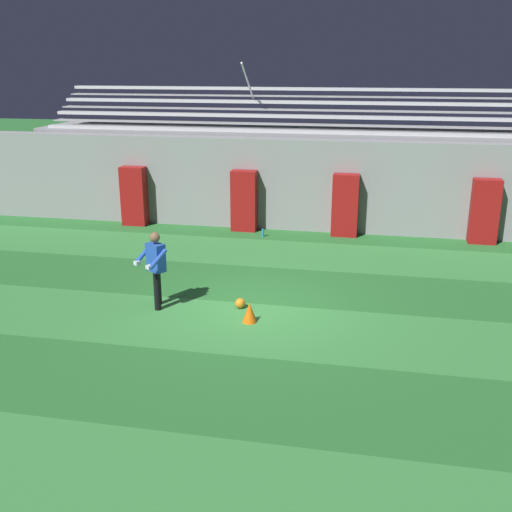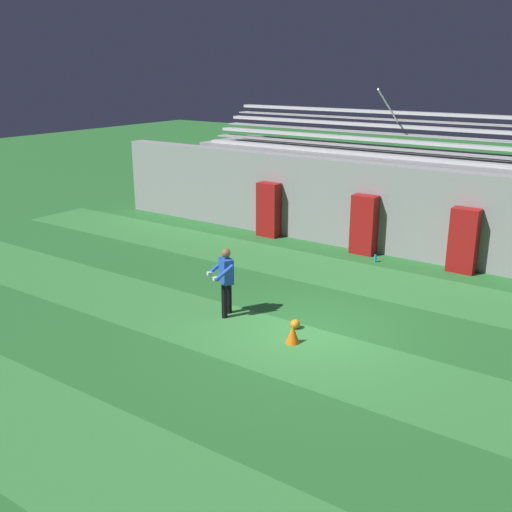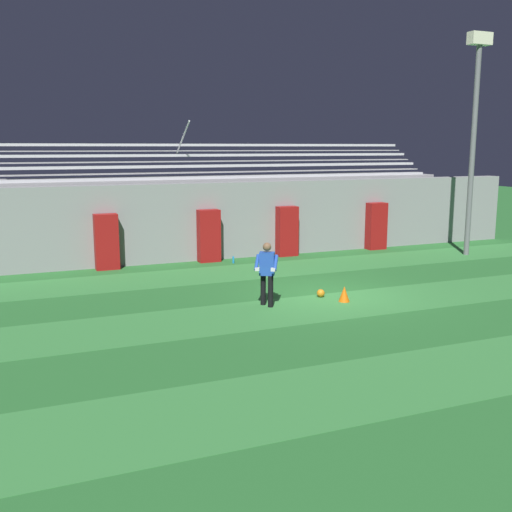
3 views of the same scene
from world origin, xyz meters
name	(u,v)px [view 1 (image 1 of 3)]	position (x,y,z in m)	size (l,w,h in m)	color
ground_plane	(256,306)	(0.00, 0.00, 0.00)	(80.00, 80.00, 0.00)	#286B2D
turf_stripe_near	(161,492)	(0.00, -6.00, 0.00)	(28.00, 2.45, 0.01)	#38843D
turf_stripe_mid	(245,327)	(0.00, -1.10, 0.00)	(28.00, 2.45, 0.01)	#38843D
turf_stripe_far	(283,254)	(0.00, 3.79, 0.00)	(28.00, 2.45, 0.01)	#38843D
back_wall	(296,185)	(0.00, 6.50, 1.40)	(24.00, 0.60, 2.80)	gray
padding_pillar_gate_left	(244,201)	(-1.55, 5.95, 0.94)	(0.78, 0.44, 1.88)	maroon
padding_pillar_gate_right	(345,205)	(1.55, 5.95, 0.94)	(0.78, 0.44, 1.88)	maroon
padding_pillar_far_left	(134,196)	(-5.15, 5.95, 0.94)	(0.78, 0.44, 1.88)	maroon
padding_pillar_far_right	(485,211)	(5.52, 5.95, 0.94)	(0.78, 0.44, 1.88)	maroon
bleacher_stand	(304,171)	(0.00, 8.49, 1.50)	(18.00, 3.35, 5.03)	gray
goalkeeper	(156,265)	(-2.06, -0.47, 0.95)	(0.73, 0.71, 1.67)	black
soccer_ball	(240,303)	(-0.31, -0.17, 0.11)	(0.22, 0.22, 0.22)	orange
traffic_cone	(250,312)	(0.04, -0.84, 0.21)	(0.30, 0.30, 0.42)	orange
water_bottle	(263,233)	(-0.84, 5.34, 0.12)	(0.07, 0.07, 0.24)	#1E8CD8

